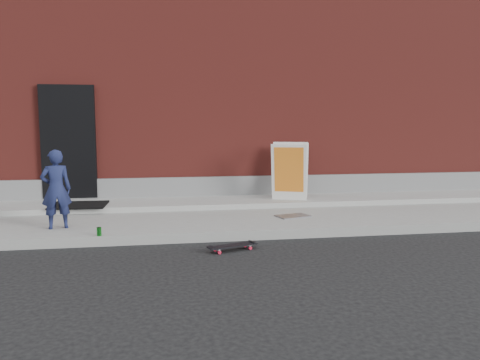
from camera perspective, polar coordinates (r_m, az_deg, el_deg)
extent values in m
plane|color=black|center=(7.06, -3.08, -7.57)|extent=(80.00, 80.00, 0.00)
cube|color=slate|center=(8.50, -4.18, -4.58)|extent=(20.00, 3.00, 0.15)
cube|color=gray|center=(9.36, -4.68, -2.75)|extent=(20.00, 1.20, 0.10)
cube|color=maroon|center=(13.84, -6.32, 9.88)|extent=(20.00, 8.00, 5.00)
cube|color=slate|center=(9.88, -4.96, -0.78)|extent=(20.00, 0.10, 0.40)
cube|color=black|center=(9.94, -20.17, 4.37)|extent=(1.05, 0.12, 2.25)
imported|color=#171D41|center=(7.70, -21.51, -1.06)|extent=(0.50, 0.39, 1.22)
cylinder|color=red|center=(6.76, 0.63, -7.99)|extent=(0.05, 0.04, 0.05)
cylinder|color=red|center=(6.64, 1.26, -8.29)|extent=(0.05, 0.04, 0.05)
cylinder|color=red|center=(6.56, -3.10, -8.48)|extent=(0.05, 0.04, 0.05)
cylinder|color=red|center=(6.43, -2.54, -8.80)|extent=(0.05, 0.04, 0.05)
cube|color=#B2B2B7|center=(6.69, 0.94, -7.87)|extent=(0.09, 0.16, 0.02)
cube|color=#B2B2B7|center=(6.48, -2.83, -8.37)|extent=(0.09, 0.16, 0.02)
cube|color=black|center=(6.58, -0.91, -7.99)|extent=(0.71, 0.39, 0.01)
cube|color=white|center=(9.21, 5.99, 0.91)|extent=(0.75, 0.53, 1.12)
cube|color=white|center=(9.71, 6.25, 1.21)|extent=(0.75, 0.53, 1.12)
cube|color=yellow|center=(9.19, 5.97, 0.54)|extent=(0.62, 0.42, 0.89)
cube|color=white|center=(9.42, 6.17, 4.45)|extent=(0.66, 0.29, 0.06)
cylinder|color=#1A8222|center=(7.09, -16.80, -6.04)|extent=(0.09, 0.09, 0.12)
cube|color=black|center=(9.17, -19.03, -2.90)|extent=(1.01, 0.83, 0.03)
cube|color=#5D5C62|center=(8.24, 6.45, -4.38)|extent=(0.63, 0.50, 0.02)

